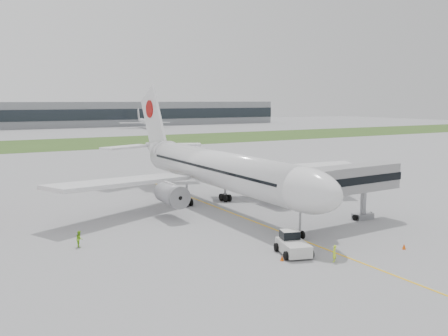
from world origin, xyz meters
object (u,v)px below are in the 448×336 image
ground_crew_near (334,253)px  pushback_tug (292,244)px  airliner (213,167)px  jet_bridge (345,181)px

ground_crew_near → pushback_tug: bearing=-98.7°
airliner → pushback_tug: airliner is taller
airliner → ground_crew_near: airliner is taller
airliner → jet_bridge: bearing=-63.3°
pushback_tug → jet_bridge: 14.80m
pushback_tug → airliner: bearing=97.3°
jet_bridge → ground_crew_near: (-10.76, -10.20, -4.64)m
pushback_tug → jet_bridge: bearing=43.0°
airliner → jet_bridge: 19.48m
jet_bridge → airliner: bearing=113.2°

